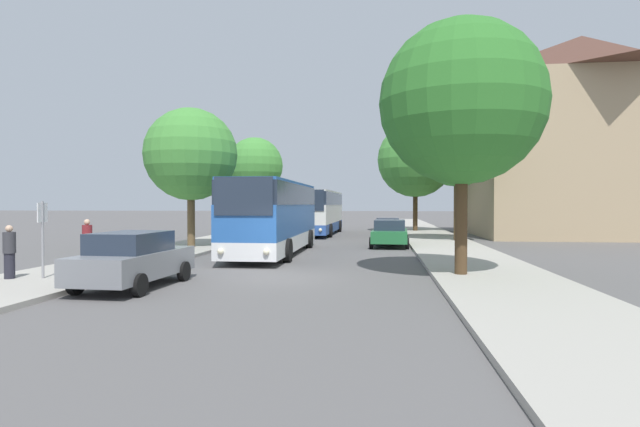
{
  "coord_description": "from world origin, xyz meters",
  "views": [
    {
      "loc": [
        3.3,
        -16.15,
        2.44
      ],
      "look_at": [
        -0.34,
        14.13,
        1.84
      ],
      "focal_mm": 28.0,
      "sensor_mm": 36.0,
      "label": 1
    }
  ],
  "objects_px": {
    "bus_front": "(275,216)",
    "parked_car_right_near": "(390,233)",
    "tree_left_far": "(191,155)",
    "tree_right_mid": "(415,160)",
    "bus_middle": "(320,211)",
    "pedestrian_waiting_far": "(87,241)",
    "tree_right_far": "(462,103)",
    "pedestrian_waiting_near": "(9,252)",
    "tree_right_near": "(457,146)",
    "bus_stop_sign": "(43,230)",
    "parked_car_right_far": "(387,227)",
    "parked_car_left_curb": "(133,259)",
    "tree_left_near": "(255,166)"
  },
  "relations": [
    {
      "from": "pedestrian_waiting_far",
      "to": "tree_right_far",
      "type": "distance_m",
      "value": 14.48
    },
    {
      "from": "bus_front",
      "to": "bus_stop_sign",
      "type": "height_order",
      "value": "bus_front"
    },
    {
      "from": "parked_car_right_near",
      "to": "bus_stop_sign",
      "type": "distance_m",
      "value": 17.96
    },
    {
      "from": "tree_right_near",
      "to": "tree_right_mid",
      "type": "bearing_deg",
      "value": 99.02
    },
    {
      "from": "tree_left_near",
      "to": "bus_middle",
      "type": "bearing_deg",
      "value": 14.7
    },
    {
      "from": "pedestrian_waiting_far",
      "to": "tree_right_mid",
      "type": "distance_m",
      "value": 29.71
    },
    {
      "from": "parked_car_left_curb",
      "to": "parked_car_right_near",
      "type": "xyz_separation_m",
      "value": [
        7.67,
        14.76,
        -0.04
      ]
    },
    {
      "from": "parked_car_right_near",
      "to": "tree_right_far",
      "type": "relative_size",
      "value": 0.52
    },
    {
      "from": "tree_left_far",
      "to": "tree_right_near",
      "type": "bearing_deg",
      "value": 23.66
    },
    {
      "from": "parked_car_right_near",
      "to": "tree_right_far",
      "type": "xyz_separation_m",
      "value": [
        2.08,
        -11.81,
        4.93
      ]
    },
    {
      "from": "parked_car_left_curb",
      "to": "tree_right_near",
      "type": "height_order",
      "value": "tree_right_near"
    },
    {
      "from": "parked_car_right_far",
      "to": "bus_middle",
      "type": "bearing_deg",
      "value": -19.89
    },
    {
      "from": "tree_right_far",
      "to": "parked_car_right_near",
      "type": "bearing_deg",
      "value": 99.97
    },
    {
      "from": "pedestrian_waiting_near",
      "to": "tree_right_far",
      "type": "distance_m",
      "value": 14.91
    },
    {
      "from": "bus_front",
      "to": "tree_left_far",
      "type": "distance_m",
      "value": 6.13
    },
    {
      "from": "pedestrian_waiting_near",
      "to": "tree_left_near",
      "type": "bearing_deg",
      "value": -107.96
    },
    {
      "from": "bus_middle",
      "to": "pedestrian_waiting_far",
      "type": "relative_size",
      "value": 7.08
    },
    {
      "from": "parked_car_right_near",
      "to": "tree_right_near",
      "type": "height_order",
      "value": "tree_right_near"
    },
    {
      "from": "parked_car_right_near",
      "to": "tree_right_mid",
      "type": "height_order",
      "value": "tree_right_mid"
    },
    {
      "from": "pedestrian_waiting_near",
      "to": "pedestrian_waiting_far",
      "type": "distance_m",
      "value": 3.72
    },
    {
      "from": "bus_middle",
      "to": "parked_car_right_far",
      "type": "distance_m",
      "value": 5.8
    },
    {
      "from": "tree_left_far",
      "to": "tree_right_near",
      "type": "relative_size",
      "value": 0.87
    },
    {
      "from": "bus_middle",
      "to": "pedestrian_waiting_far",
      "type": "xyz_separation_m",
      "value": [
        -6.25,
        -21.78,
        -0.82
      ]
    },
    {
      "from": "bus_middle",
      "to": "parked_car_right_far",
      "type": "xyz_separation_m",
      "value": [
        5.34,
        -1.97,
        -1.11
      ]
    },
    {
      "from": "parked_car_left_curb",
      "to": "tree_left_near",
      "type": "relative_size",
      "value": 0.59
    },
    {
      "from": "parked_car_left_curb",
      "to": "bus_stop_sign",
      "type": "bearing_deg",
      "value": 173.75
    },
    {
      "from": "bus_middle",
      "to": "tree_left_near",
      "type": "height_order",
      "value": "tree_left_near"
    },
    {
      "from": "parked_car_left_curb",
      "to": "tree_left_far",
      "type": "height_order",
      "value": "tree_left_far"
    },
    {
      "from": "parked_car_left_curb",
      "to": "parked_car_right_far",
      "type": "bearing_deg",
      "value": 74.5
    },
    {
      "from": "parked_car_right_far",
      "to": "tree_right_mid",
      "type": "relative_size",
      "value": 0.42
    },
    {
      "from": "bus_front",
      "to": "tree_left_far",
      "type": "relative_size",
      "value": 1.57
    },
    {
      "from": "parked_car_left_curb",
      "to": "bus_front",
      "type": "bearing_deg",
      "value": 81.01
    },
    {
      "from": "tree_left_far",
      "to": "bus_front",
      "type": "bearing_deg",
      "value": -19.81
    },
    {
      "from": "tree_right_far",
      "to": "bus_front",
      "type": "bearing_deg",
      "value": 137.26
    },
    {
      "from": "tree_right_near",
      "to": "tree_left_far",
      "type": "bearing_deg",
      "value": -156.34
    },
    {
      "from": "bus_middle",
      "to": "pedestrian_waiting_near",
      "type": "height_order",
      "value": "bus_middle"
    },
    {
      "from": "bus_front",
      "to": "parked_car_right_near",
      "type": "relative_size",
      "value": 2.7
    },
    {
      "from": "bus_front",
      "to": "parked_car_right_near",
      "type": "bearing_deg",
      "value": 39.32
    },
    {
      "from": "bus_middle",
      "to": "parked_car_right_far",
      "type": "relative_size",
      "value": 3.07
    },
    {
      "from": "tree_left_near",
      "to": "tree_right_near",
      "type": "height_order",
      "value": "tree_right_near"
    },
    {
      "from": "parked_car_right_far",
      "to": "pedestrian_waiting_far",
      "type": "xyz_separation_m",
      "value": [
        -11.59,
        -19.81,
        0.29
      ]
    },
    {
      "from": "bus_front",
      "to": "tree_left_near",
      "type": "relative_size",
      "value": 1.55
    },
    {
      "from": "parked_car_right_near",
      "to": "pedestrian_waiting_near",
      "type": "bearing_deg",
      "value": 53.14
    },
    {
      "from": "parked_car_left_curb",
      "to": "pedestrian_waiting_far",
      "type": "xyz_separation_m",
      "value": [
        -3.91,
        3.98,
        0.18
      ]
    },
    {
      "from": "bus_stop_sign",
      "to": "tree_right_near",
      "type": "distance_m",
      "value": 23.81
    },
    {
      "from": "bus_middle",
      "to": "tree_right_far",
      "type": "height_order",
      "value": "tree_right_far"
    },
    {
      "from": "bus_front",
      "to": "tree_left_near",
      "type": "bearing_deg",
      "value": 107.6
    },
    {
      "from": "parked_car_right_far",
      "to": "pedestrian_waiting_far",
      "type": "distance_m",
      "value": 22.95
    },
    {
      "from": "bus_stop_sign",
      "to": "tree_right_near",
      "type": "height_order",
      "value": "tree_right_near"
    },
    {
      "from": "bus_stop_sign",
      "to": "pedestrian_waiting_far",
      "type": "relative_size",
      "value": 1.39
    }
  ]
}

